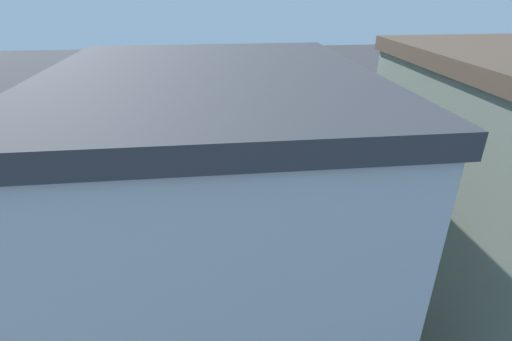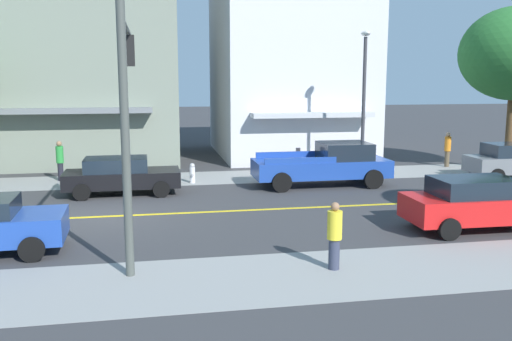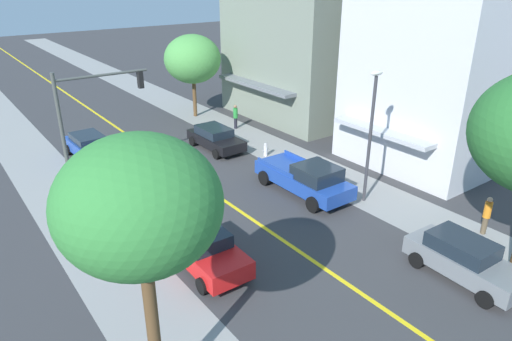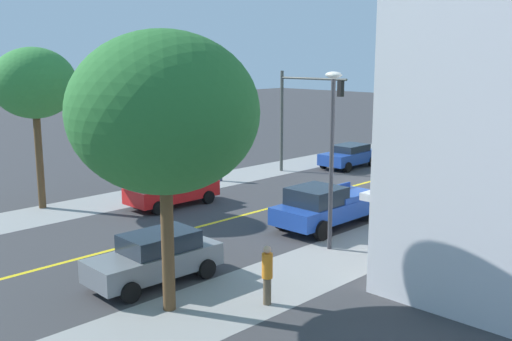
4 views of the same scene
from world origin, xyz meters
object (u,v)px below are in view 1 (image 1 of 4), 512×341
object	(u,v)px
street_tree_left_near	(131,87)
red_sedan_right_curb	(192,162)
parking_meter	(244,224)
blue_sedan_right_curb	(368,155)
pedestrian_yellow_shirt	(257,146)
fire_hydrant	(324,225)
street_lamp	(184,180)
blue_pickup_truck	(229,210)
pedestrian_green_shirt	(431,226)
grey_sedan_left_curb	(77,220)
black_sedan_left_curb	(361,201)
pedestrian_orange_shirt	(79,257)
traffic_light_mast	(321,113)
pedestrian_blue_shirt	(65,152)
street_tree_right_corner	(23,160)

from	to	relation	value
street_tree_left_near	red_sedan_right_curb	distance (m)	8.00
parking_meter	blue_sedan_right_curb	world-z (taller)	blue_sedan_right_curb
street_tree_left_near	pedestrian_yellow_shirt	distance (m)	11.34
fire_hydrant	street_lamp	bearing A→B (deg)	92.06
blue_sedan_right_curb	blue_pickup_truck	distance (m)	13.83
pedestrian_green_shirt	grey_sedan_left_curb	bearing A→B (deg)	-98.86
parking_meter	black_sedan_left_curb	xyz separation A→B (m)	(1.92, -7.66, -0.17)
street_lamp	pedestrian_orange_shirt	size ratio (longest dim) A/B	3.69
pedestrian_orange_shirt	traffic_light_mast	bearing A→B (deg)	-48.68
fire_hydrant	parking_meter	size ratio (longest dim) A/B	0.61
fire_hydrant	parking_meter	bearing A→B (deg)	90.61
blue_sedan_right_curb	pedestrian_blue_shirt	xyz separation A→B (m)	(2.98, 24.37, 0.19)
pedestrian_blue_shirt	pedestrian_yellow_shirt	xyz separation A→B (m)	(-0.20, -15.66, -0.11)
parking_meter	grey_sedan_left_curb	distance (m)	9.83
street_tree_left_near	street_tree_right_corner	world-z (taller)	street_tree_right_corner
blue_pickup_truck	parking_meter	bearing A→B (deg)	115.17
pedestrian_green_shirt	street_lamp	bearing A→B (deg)	-95.17
street_tree_left_near	street_tree_right_corner	size ratio (longest dim) A/B	0.96
blue_pickup_truck	pedestrian_orange_shirt	world-z (taller)	blue_pickup_truck
black_sedan_left_curb	pedestrian_blue_shirt	xyz separation A→B (m)	(10.08, 21.10, 0.20)
pedestrian_green_shirt	fire_hydrant	bearing A→B (deg)	-105.20
pedestrian_yellow_shirt	red_sedan_right_curb	bearing A→B (deg)	69.45
street_tree_right_corner	pedestrian_orange_shirt	size ratio (longest dim) A/B	4.41
grey_sedan_left_curb	pedestrian_green_shirt	world-z (taller)	pedestrian_green_shirt
fire_hydrant	blue_pickup_truck	xyz separation A→B (m)	(1.61, 5.52, 0.47)
grey_sedan_left_curb	pedestrian_green_shirt	distance (m)	20.38
street_tree_right_corner	blue_pickup_truck	xyz separation A→B (m)	(1.95, -9.90, -4.73)
grey_sedan_left_curb	pedestrian_blue_shirt	distance (m)	10.96
red_sedan_right_curb	pedestrian_orange_shirt	size ratio (longest dim) A/B	2.53
pedestrian_green_shirt	pedestrian_yellow_shirt	xyz separation A→B (m)	(13.33, 8.22, -0.09)
grey_sedan_left_curb	blue_pickup_truck	bearing A→B (deg)	-178.15
street_lamp	blue_pickup_truck	xyz separation A→B (m)	(1.89, -2.34, -3.16)
traffic_light_mast	street_lamp	distance (m)	14.29
black_sedan_left_curb	pedestrian_blue_shirt	world-z (taller)	pedestrian_blue_shirt
parking_meter	pedestrian_yellow_shirt	bearing A→B (deg)	-10.70
traffic_light_mast	grey_sedan_left_curb	size ratio (longest dim) A/B	1.41
parking_meter	pedestrian_green_shirt	size ratio (longest dim) A/B	0.80
traffic_light_mast	grey_sedan_left_curb	world-z (taller)	traffic_light_mast
street_tree_left_near	parking_meter	bearing A→B (deg)	-149.48
black_sedan_left_curb	blue_sedan_right_curb	bearing A→B (deg)	-115.36
traffic_light_mast	blue_pickup_truck	xyz separation A→B (m)	(-8.18, 7.79, -3.28)
traffic_light_mast	black_sedan_left_curb	xyz separation A→B (m)	(-7.92, -0.66, -3.42)
blue_pickup_truck	blue_sedan_right_curb	bearing A→B (deg)	-147.81
fire_hydrant	red_sedan_right_curb	bearing A→B (deg)	40.89
street_tree_right_corner	traffic_light_mast	bearing A→B (deg)	-60.19
street_tree_left_near	pedestrian_yellow_shirt	bearing A→B (deg)	-98.41
parking_meter	pedestrian_yellow_shirt	size ratio (longest dim) A/B	0.87
street_lamp	black_sedan_left_curb	size ratio (longest dim) A/B	1.48
street_lamp	black_sedan_left_curb	bearing A→B (deg)	-78.69
grey_sedan_left_curb	pedestrian_green_shirt	size ratio (longest dim) A/B	2.48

